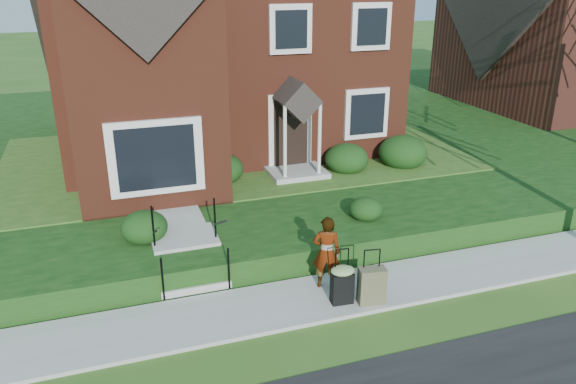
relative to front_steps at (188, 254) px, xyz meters
name	(u,v)px	position (x,y,z in m)	size (l,w,h in m)	color
ground	(331,297)	(2.50, -1.84, -0.47)	(120.00, 120.00, 0.00)	#2D5119
sidewalk	(331,296)	(2.50, -1.84, -0.43)	(60.00, 1.60, 0.08)	#9E9B93
terrace	(317,130)	(6.50, 9.06, -0.17)	(44.00, 20.00, 0.60)	black
walkway	(168,195)	(0.00, 3.16, 0.16)	(1.20, 6.00, 0.06)	#9E9B93
front_steps	(188,254)	(0.00, 0.00, 0.00)	(1.40, 2.02, 1.50)	#9E9B93
foundation_shrubs	(283,167)	(3.14, 3.14, 0.57)	(9.83, 4.60, 1.01)	black
woman	(327,252)	(2.52, -1.54, 0.37)	(0.56, 0.37, 1.53)	#999999
suitcase_black	(342,283)	(2.58, -2.19, 0.04)	(0.49, 0.41, 1.13)	black
suitcase_olive	(372,286)	(3.12, -2.37, -0.03)	(0.55, 0.36, 1.10)	brown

